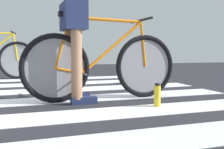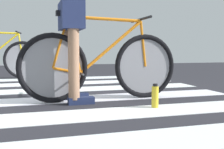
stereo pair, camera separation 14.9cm
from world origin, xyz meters
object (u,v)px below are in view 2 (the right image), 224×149
object	(u,v)px
bicycle_1_of_2	(101,65)
water_bottle	(155,96)
traffic_cone	(152,71)
cyclist_1_of_2	(72,38)

from	to	relation	value
bicycle_1_of_2	water_bottle	bearing A→B (deg)	-53.88
bicycle_1_of_2	traffic_cone	bearing A→B (deg)	45.76
water_bottle	bicycle_1_of_2	bearing A→B (deg)	127.19
cyclist_1_of_2	traffic_cone	xyz separation A→B (m)	(1.48, 1.25, -0.46)
water_bottle	traffic_cone	bearing A→B (deg)	66.23
bicycle_1_of_2	traffic_cone	size ratio (longest dim) A/B	4.05
cyclist_1_of_2	traffic_cone	distance (m)	1.99
cyclist_1_of_2	water_bottle	xyz separation A→B (m)	(0.70, -0.51, -0.56)
bicycle_1_of_2	cyclist_1_of_2	world-z (taller)	cyclist_1_of_2
traffic_cone	water_bottle	bearing A→B (deg)	-113.77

